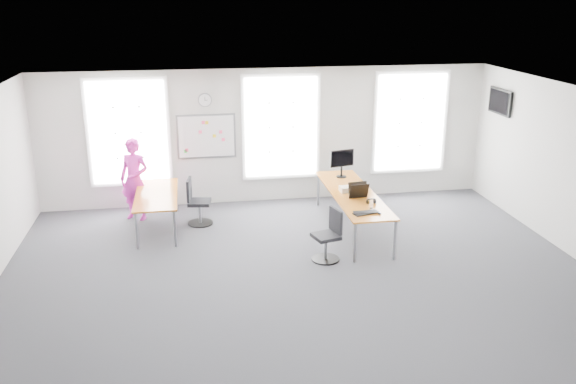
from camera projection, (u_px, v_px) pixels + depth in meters
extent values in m
plane|color=#2C2C32|center=(300.00, 276.00, 10.28)|extent=(10.00, 10.00, 0.00)
plane|color=white|center=(301.00, 99.00, 9.34)|extent=(10.00, 10.00, 0.00)
plane|color=silver|center=(267.00, 136.00, 13.55)|extent=(10.00, 0.00, 10.00)
plane|color=silver|center=(374.00, 315.00, 6.06)|extent=(10.00, 0.00, 10.00)
cube|color=white|center=(128.00, 132.00, 12.99)|extent=(1.60, 0.06, 2.20)
cube|color=white|center=(281.00, 127.00, 13.51)|extent=(1.60, 0.06, 2.20)
cube|color=white|center=(410.00, 122.00, 13.98)|extent=(1.60, 0.06, 2.20)
cube|color=#B37620|center=(353.00, 194.00, 12.05)|extent=(0.85, 3.18, 0.03)
cylinder|color=gray|center=(355.00, 243.00, 10.68)|extent=(0.05, 0.05, 0.74)
cylinder|color=gray|center=(395.00, 240.00, 10.80)|extent=(0.05, 0.05, 0.74)
cylinder|color=gray|center=(318.00, 189.00, 13.55)|extent=(0.05, 0.05, 0.74)
cylinder|color=gray|center=(350.00, 188.00, 13.66)|extent=(0.05, 0.05, 0.74)
cube|color=#B37620|center=(156.00, 194.00, 12.08)|extent=(0.82, 2.05, 0.03)
cylinder|color=gray|center=(137.00, 231.00, 11.24)|extent=(0.05, 0.05, 0.72)
cylinder|color=gray|center=(175.00, 229.00, 11.35)|extent=(0.05, 0.05, 0.72)
cylinder|color=gray|center=(143.00, 198.00, 13.05)|extent=(0.05, 0.05, 0.72)
cylinder|color=gray|center=(176.00, 196.00, 13.16)|extent=(0.05, 0.05, 0.72)
cylinder|color=black|center=(325.00, 259.00, 10.88)|extent=(0.50, 0.50, 0.03)
cylinder|color=gray|center=(326.00, 248.00, 10.82)|extent=(0.06, 0.06, 0.40)
cube|color=black|center=(326.00, 236.00, 10.75)|extent=(0.52, 0.52, 0.07)
cube|color=black|center=(336.00, 220.00, 10.74)|extent=(0.16, 0.40, 0.43)
cylinder|color=black|center=(201.00, 223.00, 12.58)|extent=(0.52, 0.52, 0.03)
cylinder|color=gray|center=(200.00, 213.00, 12.51)|extent=(0.06, 0.06, 0.42)
cube|color=black|center=(200.00, 202.00, 12.43)|extent=(0.50, 0.50, 0.07)
cube|color=black|center=(189.00, 189.00, 12.34)|extent=(0.11, 0.42, 0.45)
imported|color=#EC2EBC|center=(134.00, 179.00, 12.61)|extent=(0.74, 0.63, 1.72)
cube|color=white|center=(206.00, 136.00, 13.30)|extent=(1.20, 0.03, 0.90)
cylinder|color=gray|center=(205.00, 100.00, 13.05)|extent=(0.30, 0.04, 0.30)
cube|color=black|center=(500.00, 102.00, 13.14)|extent=(0.06, 0.90, 0.55)
cube|color=black|center=(366.00, 213.00, 10.92)|extent=(0.50, 0.30, 0.02)
ellipsoid|color=black|center=(379.00, 213.00, 10.89)|extent=(0.09, 0.11, 0.04)
cylinder|color=black|center=(371.00, 208.00, 11.18)|extent=(0.07, 0.07, 0.01)
cylinder|color=black|center=(368.00, 202.00, 11.41)|extent=(0.04, 0.09, 0.09)
cylinder|color=black|center=(375.00, 201.00, 11.43)|extent=(0.04, 0.09, 0.09)
cylinder|color=gold|center=(368.00, 202.00, 11.41)|extent=(0.01, 0.09, 0.09)
cube|color=black|center=(371.00, 199.00, 11.41)|extent=(0.15, 0.02, 0.01)
cube|color=black|center=(358.00, 190.00, 11.75)|extent=(0.38, 0.12, 0.31)
cube|color=#FF7A00|center=(359.00, 192.00, 11.67)|extent=(0.36, 0.14, 0.28)
cube|color=black|center=(359.00, 191.00, 11.65)|extent=(0.38, 0.14, 0.30)
cube|color=beige|center=(348.00, 189.00, 12.11)|extent=(0.32, 0.25, 0.10)
cylinder|color=black|center=(341.00, 177.00, 13.07)|extent=(0.22, 0.22, 0.02)
cylinder|color=black|center=(341.00, 172.00, 13.03)|extent=(0.04, 0.04, 0.22)
cube|color=black|center=(342.00, 158.00, 12.93)|extent=(0.54, 0.16, 0.36)
cube|color=black|center=(342.00, 158.00, 12.91)|extent=(0.49, 0.12, 0.32)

